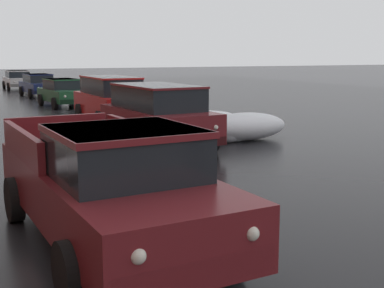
% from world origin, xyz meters
% --- Properties ---
extents(snow_bank_along_left_kerb, '(2.93, 1.44, 0.86)m').
position_xyz_m(snow_bank_along_left_kerb, '(4.64, 16.04, 0.42)').
color(snow_bank_along_left_kerb, white).
rests_on(snow_bank_along_left_kerb, ground).
extents(snow_bank_near_corner_right, '(3.05, 1.39, 0.64)m').
position_xyz_m(snow_bank_near_corner_right, '(4.70, 19.03, 0.31)').
color(snow_bank_near_corner_right, white).
rests_on(snow_bank_near_corner_right, ground).
extents(pickup_truck_maroon_approaching_near_lane, '(2.40, 5.53, 1.76)m').
position_xyz_m(pickup_truck_maroon_approaching_near_lane, '(-1.73, 9.13, 0.88)').
color(pickup_truck_maroon_approaching_near_lane, maroon).
rests_on(pickup_truck_maroon_approaching_near_lane, ground).
extents(suv_maroon_parked_kerbside_close, '(2.32, 4.44, 1.82)m').
position_xyz_m(suv_maroon_parked_kerbside_close, '(1.78, 15.96, 0.99)').
color(suv_maroon_parked_kerbside_close, maroon).
rests_on(suv_maroon_parked_kerbside_close, ground).
extents(suv_red_parked_kerbside_mid, '(2.02, 4.74, 1.82)m').
position_xyz_m(suv_red_parked_kerbside_mid, '(2.17, 21.77, 0.99)').
color(suv_red_parked_kerbside_mid, red).
rests_on(suv_red_parked_kerbside_mid, ground).
extents(sedan_green_parked_far_down_block, '(2.12, 4.12, 1.42)m').
position_xyz_m(sedan_green_parked_far_down_block, '(1.87, 29.15, 0.75)').
color(sedan_green_parked_far_down_block, '#1E5633').
rests_on(sedan_green_parked_far_down_block, ground).
extents(sedan_darkblue_queued_behind_truck, '(2.07, 4.44, 1.42)m').
position_xyz_m(sedan_darkblue_queued_behind_truck, '(1.85, 36.26, 0.75)').
color(sedan_darkblue_queued_behind_truck, navy).
rests_on(sedan_darkblue_queued_behind_truck, ground).
extents(sedan_white_at_far_intersection, '(2.00, 4.31, 1.42)m').
position_xyz_m(sedan_white_at_far_intersection, '(1.58, 43.84, 0.75)').
color(sedan_white_at_far_intersection, silver).
rests_on(sedan_white_at_far_intersection, ground).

